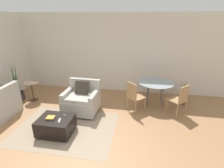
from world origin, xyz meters
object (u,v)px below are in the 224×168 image
dining_table (156,84)px  tv_remote_secondary (65,115)px  armchair (82,100)px  side_table (32,88)px  dining_chair_near_right (180,98)px  potted_plant_small (182,98)px  ottoman (56,125)px  dining_chair_near_left (134,95)px  book_stack (50,118)px  potted_plant (18,92)px  tv_remote_primary (59,120)px

dining_table → tv_remote_secondary: bearing=-140.4°
armchair → side_table: 1.87m
dining_chair_near_right → potted_plant_small: (0.24, 0.76, -0.32)m
dining_table → potted_plant_small: size_ratio=1.37×
ottoman → dining_chair_near_right: size_ratio=0.87×
ottoman → dining_chair_near_left: dining_chair_near_left is taller
dining_chair_near_right → side_table: bearing=178.0°
book_stack → potted_plant_small: bearing=33.1°
tv_remote_secondary → ottoman: bearing=-135.1°
dining_chair_near_right → potted_plant_small: dining_chair_near_right is taller
potted_plant → book_stack: bearing=-37.1°
ottoman → dining_chair_near_right: bearing=24.5°
tv_remote_secondary → potted_plant_small: bearing=32.7°
book_stack → tv_remote_primary: 0.24m
dining_chair_near_left → book_stack: bearing=-142.7°
tv_remote_primary → potted_plant: potted_plant is taller
side_table → tv_remote_primary: bearing=-42.9°
dining_table → side_table: bearing=-173.3°
tv_remote_primary → tv_remote_secondary: bearing=84.6°
armchair → tv_remote_secondary: 0.95m
ottoman → potted_plant: bearing=144.8°
ottoman → book_stack: 0.23m
dining_table → potted_plant: bearing=-173.3°
armchair → book_stack: size_ratio=4.22×
potted_plant_small → armchair: bearing=-161.0°
book_stack → dining_chair_near_left: (1.83, 1.40, 0.09)m
tv_remote_secondary → side_table: 2.20m
tv_remote_secondary → dining_table: dining_table is taller
book_stack → tv_remote_secondary: (0.25, 0.20, -0.02)m
tv_remote_primary → tv_remote_secondary: (0.02, 0.23, 0.00)m
dining_chair_near_left → side_table: bearing=177.2°
tv_remote_secondary → potted_plant_small: 3.64m
ottoman → dining_table: bearing=40.0°
side_table → dining_chair_near_right: dining_chair_near_right is taller
armchair → tv_remote_secondary: (-0.10, -0.94, 0.05)m
ottoman → dining_chair_near_right: 3.29m
dining_chair_near_left → dining_chair_near_right: size_ratio=1.00×
armchair → dining_chair_near_left: (1.48, 0.26, 0.15)m
dining_table → dining_chair_near_right: size_ratio=1.23×
book_stack → potted_plant_small: 3.96m
side_table → armchair: bearing=-12.9°
dining_chair_near_left → tv_remote_secondary: bearing=-142.8°
side_table → dining_chair_near_right: size_ratio=0.69×
book_stack → dining_table: dining_table is taller
potted_plant_small → dining_chair_near_left: bearing=-152.7°
book_stack → potted_plant: potted_plant is taller
potted_plant → dining_chair_near_left: 3.82m
tv_remote_primary → side_table: side_table is taller
side_table → dining_chair_near_right: 4.54m
tv_remote_secondary → potted_plant: (-2.23, 1.29, -0.12)m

